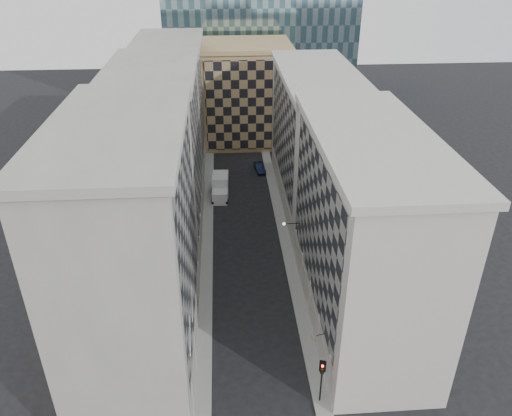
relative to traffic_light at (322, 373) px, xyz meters
name	(u,v)px	position (x,y,z in m)	size (l,w,h in m)	color
sidewalk_west	(207,243)	(-10.33, 26.49, -3.39)	(1.50, 100.00, 0.15)	gray
sidewalk_east	(285,240)	(0.17, 26.49, -3.39)	(1.50, 100.00, 0.15)	gray
bldg_left_a	(134,251)	(-15.96, 7.49, 8.36)	(10.80, 22.80, 23.70)	gray
bldg_left_b	(159,158)	(-15.96, 29.49, 7.86)	(10.80, 22.80, 22.70)	gray
bldg_left_c	(173,108)	(-15.96, 51.49, 7.36)	(10.80, 22.80, 21.70)	gray
bldg_right_a	(362,232)	(5.80, 11.49, 6.85)	(10.80, 26.80, 20.70)	beige
bldg_right_b	(315,139)	(5.81, 38.49, 6.38)	(10.80, 28.80, 19.70)	beige
tan_block	(246,93)	(-3.08, 64.38, 5.97)	(16.80, 14.80, 18.80)	tan
flagpoles_left	(191,319)	(-10.98, 2.49, 4.53)	(0.10, 6.33, 2.33)	gray
bracket_lamp	(285,224)	(-0.70, 20.49, 2.73)	(1.98, 0.36, 0.36)	black
traffic_light	(322,373)	(0.00, 0.00, 0.00)	(0.57, 0.55, 4.63)	black
box_truck	(220,188)	(-8.43, 40.10, -2.03)	(2.73, 6.13, 3.31)	silver
dark_car	(260,167)	(-1.58, 49.00, -2.79)	(1.44, 4.14, 1.36)	#0E1834
shop_sign	(313,338)	(-0.10, 3.89, 0.37)	(1.16, 0.62, 0.70)	black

